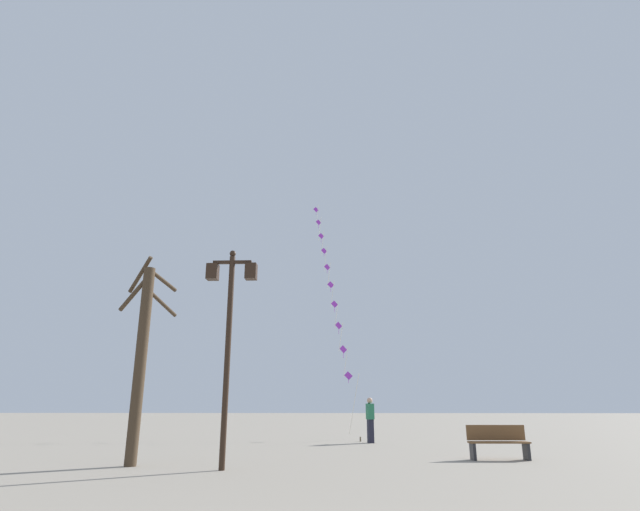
% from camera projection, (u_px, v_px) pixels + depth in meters
% --- Properties ---
extents(ground_plane, '(160.00, 160.00, 0.00)m').
position_uv_depth(ground_plane, '(345.00, 440.00, 21.45)').
color(ground_plane, gray).
extents(twin_lantern_lamp_post, '(1.26, 0.28, 5.20)m').
position_uv_depth(twin_lantern_lamp_post, '(230.00, 313.00, 12.39)').
color(twin_lantern_lamp_post, black).
rests_on(twin_lantern_lamp_post, ground_plane).
extents(kite_train, '(2.52, 10.82, 14.66)m').
position_uv_depth(kite_train, '(331.00, 287.00, 28.18)').
color(kite_train, brown).
rests_on(kite_train, ground_plane).
extents(kite_flyer, '(0.32, 0.63, 1.71)m').
position_uv_depth(kite_flyer, '(370.00, 419.00, 19.92)').
color(kite_flyer, '#1E1E2D').
rests_on(kite_flyer, ground_plane).
extents(bare_tree, '(1.47, 1.09, 5.29)m').
position_uv_depth(bare_tree, '(141.00, 353.00, 12.91)').
color(bare_tree, '#423323').
rests_on(bare_tree, ground_plane).
extents(park_bench, '(1.61, 0.48, 0.89)m').
position_uv_depth(park_bench, '(498.00, 442.00, 13.67)').
color(park_bench, brown).
rests_on(park_bench, ground_plane).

